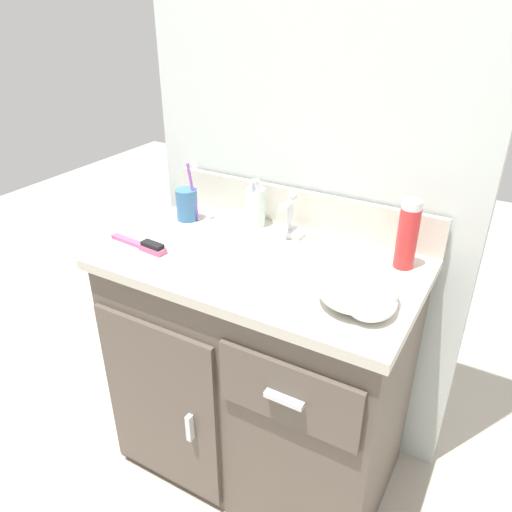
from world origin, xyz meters
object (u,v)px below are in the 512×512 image
at_px(toothbrush_cup, 187,204).
at_px(hand_towel, 361,291).
at_px(soap_dispenser, 255,206).
at_px(shaving_cream_can, 408,235).
at_px(hairbrush, 145,246).

distance_m(toothbrush_cup, hand_towel, 0.68).
bearing_deg(soap_dispenser, shaving_cream_can, -3.94).
bearing_deg(shaving_cream_can, soap_dispenser, 176.06).
bearing_deg(hand_towel, hairbrush, -177.13).
xyz_separation_m(toothbrush_cup, shaving_cream_can, (0.69, 0.04, 0.04)).
distance_m(toothbrush_cup, hairbrush, 0.23).
bearing_deg(hairbrush, toothbrush_cup, 100.18).
height_order(soap_dispenser, hairbrush, soap_dispenser).
xyz_separation_m(hairbrush, hand_towel, (0.63, 0.03, 0.03)).
bearing_deg(toothbrush_cup, hand_towel, -17.06).
relative_size(toothbrush_cup, hand_towel, 0.98).
relative_size(soap_dispenser, hairbrush, 0.75).
relative_size(soap_dispenser, shaving_cream_can, 0.81).
distance_m(soap_dispenser, hairbrush, 0.36).
bearing_deg(toothbrush_cup, hairbrush, -85.14).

